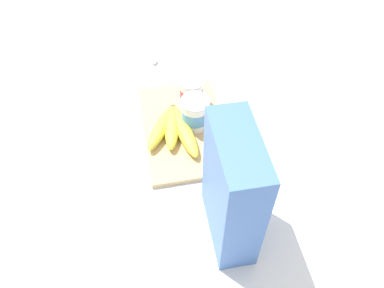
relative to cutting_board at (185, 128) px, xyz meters
name	(u,v)px	position (x,y,z in m)	size (l,w,h in m)	color
ground_plane	(185,130)	(0.00, 0.00, -0.01)	(2.40, 2.40, 0.00)	silver
cutting_board	(185,128)	(0.00, 0.00, 0.00)	(0.35, 0.22, 0.02)	tan
cereal_box	(232,191)	(0.31, 0.04, 0.14)	(0.18, 0.08, 0.29)	#4770B7
yogurt_cup_front	(192,92)	(-0.09, 0.04, 0.05)	(0.07, 0.07, 0.08)	white
yogurt_cup_back	(195,115)	(0.00, 0.03, 0.05)	(0.08, 0.08, 0.09)	white
banana_bunch	(173,128)	(0.02, -0.03, 0.02)	(0.20, 0.15, 0.03)	yellow
spoon	(153,67)	(-0.28, -0.05, 0.00)	(0.13, 0.04, 0.01)	silver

